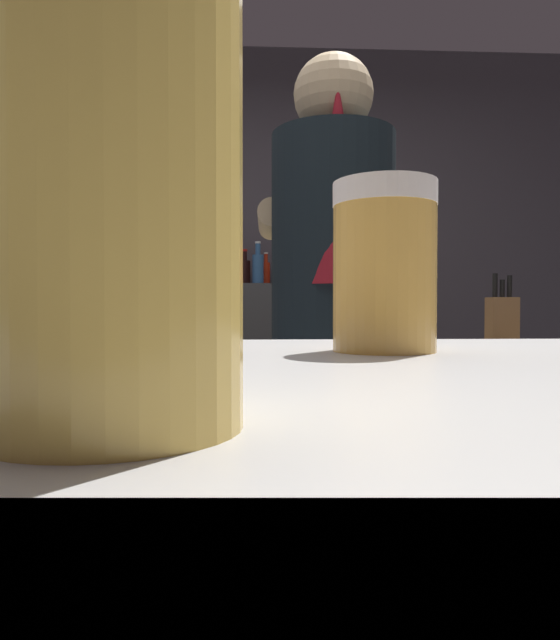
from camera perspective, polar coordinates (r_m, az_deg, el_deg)
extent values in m
cube|color=#4A444A|center=(3.58, -3.53, 5.88)|extent=(5.20, 0.10, 2.70)
cube|color=brown|center=(2.10, 5.99, -15.71)|extent=(2.10, 0.60, 0.90)
cube|color=#3C3C3E|center=(3.32, -2.68, -6.73)|extent=(0.97, 0.36, 1.20)
cube|color=#2F2D41|center=(1.66, 5.40, -19.72)|extent=(0.28, 0.20, 0.94)
cylinder|color=black|center=(1.56, 5.46, 7.76)|extent=(0.34, 0.34, 0.60)
sphere|color=#D2B383|center=(1.65, 5.49, 22.00)|extent=(0.22, 0.22, 0.22)
cone|color=maroon|center=(1.48, 5.94, 13.82)|extent=(0.18, 0.18, 0.53)
cylinder|color=#D2B383|center=(1.72, -0.92, 10.18)|extent=(0.09, 0.32, 0.08)
cylinder|color=#D2B383|center=(1.75, 10.44, 9.97)|extent=(0.09, 0.32, 0.08)
cube|color=olive|center=(2.25, 21.82, -0.37)|extent=(0.10, 0.08, 0.20)
cylinder|color=black|center=(2.24, 21.20, 3.33)|extent=(0.02, 0.02, 0.09)
cylinder|color=black|center=(2.25, 21.85, 3.02)|extent=(0.02, 0.02, 0.07)
cylinder|color=black|center=(2.27, 22.50, 3.21)|extent=(0.02, 0.02, 0.08)
cylinder|color=beige|center=(1.98, -9.60, -2.71)|extent=(0.17, 0.17, 0.05)
cube|color=silver|center=(2.00, 11.73, -3.25)|extent=(0.24, 0.08, 0.01)
cylinder|color=gold|center=(0.44, 10.65, 4.14)|extent=(0.08, 0.08, 0.11)
cylinder|color=white|center=(0.44, 10.68, 12.52)|extent=(0.08, 0.08, 0.02)
cylinder|color=#E3B952|center=(0.17, -17.08, 12.87)|extent=(0.07, 0.07, 0.14)
cylinder|color=black|center=(3.36, -3.69, 4.86)|extent=(0.07, 0.07, 0.14)
cylinder|color=black|center=(3.36, -3.69, 6.56)|extent=(0.03, 0.03, 0.06)
cylinder|color=red|center=(3.37, -3.69, 7.14)|extent=(0.04, 0.04, 0.01)
cylinder|color=red|center=(3.36, -0.10, 4.78)|extent=(0.06, 0.06, 0.13)
cylinder|color=red|center=(3.37, -0.10, 6.37)|extent=(0.03, 0.03, 0.05)
cylinder|color=white|center=(3.37, -0.10, 6.91)|extent=(0.03, 0.03, 0.01)
cylinder|color=#336093|center=(3.26, -2.28, 5.20)|extent=(0.07, 0.07, 0.17)
cylinder|color=#336093|center=(3.27, -2.28, 7.27)|extent=(0.03, 0.03, 0.07)
cylinder|color=silver|center=(3.27, -2.28, 7.95)|extent=(0.03, 0.03, 0.01)
cylinder|color=red|center=(3.38, -1.45, 4.77)|extent=(0.05, 0.05, 0.13)
cylinder|color=red|center=(3.39, -1.45, 6.35)|extent=(0.02, 0.02, 0.05)
cylinder|color=white|center=(3.39, -1.45, 6.87)|extent=(0.03, 0.03, 0.01)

